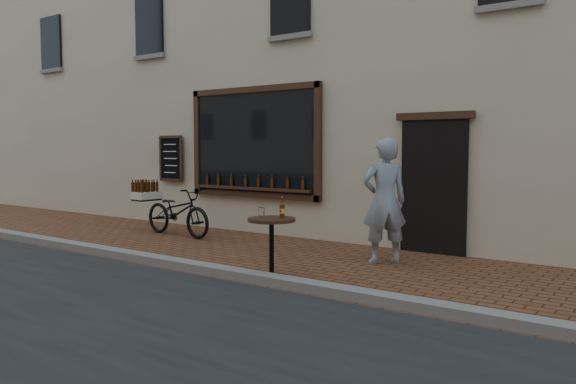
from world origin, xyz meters
The scene contains 6 objects.
ground centered at (0.00, 0.00, 0.00)m, with size 90.00×90.00×0.00m, color #57321C.
kerb centered at (0.00, 0.20, 0.06)m, with size 90.00×0.25×0.12m, color slate.
shop_building centered at (0.00, 6.50, 5.00)m, with size 28.00×6.20×10.00m.
cargo_bicycle centered at (-2.94, 2.29, 0.49)m, with size 2.19×0.77×1.03m.
bistro_table centered at (0.85, 0.44, 0.58)m, with size 0.64×0.64×1.09m.
pedestrian centered at (1.59, 2.27, 0.95)m, with size 0.69×0.45×1.89m, color gray.
Camera 1 is at (5.31, -5.40, 1.74)m, focal length 35.00 mm.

